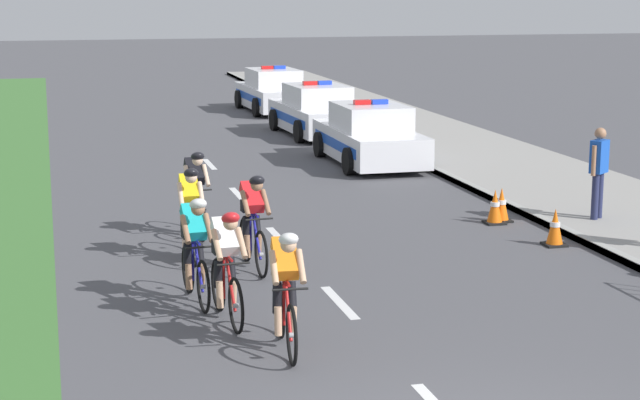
% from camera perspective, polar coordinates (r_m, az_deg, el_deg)
% --- Properties ---
extents(sidewalk_slab, '(3.89, 60.00, 0.12)m').
position_cam_1_polar(sidewalk_slab, '(24.98, 10.95, 1.38)').
color(sidewalk_slab, gray).
rests_on(sidewalk_slab, ground).
extents(kerb_edge, '(0.16, 60.00, 0.13)m').
position_cam_1_polar(kerb_edge, '(24.25, 6.96, 1.22)').
color(kerb_edge, '#9E9E99').
rests_on(kerb_edge, ground).
extents(lane_markings_centre, '(0.14, 21.60, 0.01)m').
position_cam_1_polar(lane_markings_centre, '(16.73, -0.77, -3.54)').
color(lane_markings_centre, white).
rests_on(lane_markings_centre, ground).
extents(cyclist_lead, '(0.44, 1.72, 1.56)m').
position_cam_1_polar(cyclist_lead, '(12.71, -1.84, -4.72)').
color(cyclist_lead, black).
rests_on(cyclist_lead, ground).
extents(cyclist_second, '(0.44, 1.72, 1.56)m').
position_cam_1_polar(cyclist_second, '(13.85, -5.00, -3.41)').
color(cyclist_second, black).
rests_on(cyclist_second, ground).
extents(cyclist_third, '(0.44, 1.72, 1.56)m').
position_cam_1_polar(cyclist_third, '(14.74, -6.68, -2.54)').
color(cyclist_third, black).
rests_on(cyclist_third, ground).
extents(cyclist_fourth, '(0.43, 1.72, 1.56)m').
position_cam_1_polar(cyclist_fourth, '(16.36, -3.58, -1.08)').
color(cyclist_fourth, black).
rests_on(cyclist_fourth, ground).
extents(cyclist_fifth, '(0.42, 1.72, 1.56)m').
position_cam_1_polar(cyclist_fifth, '(17.10, -6.94, -0.60)').
color(cyclist_fifth, black).
rests_on(cyclist_fifth, ground).
extents(cyclist_sixth, '(0.43, 1.72, 1.56)m').
position_cam_1_polar(cyclist_sixth, '(18.71, -6.66, 0.45)').
color(cyclist_sixth, black).
rests_on(cyclist_sixth, ground).
extents(police_car_nearest, '(2.01, 4.41, 1.59)m').
position_cam_1_polar(police_car_nearest, '(26.17, 2.65, 3.40)').
color(police_car_nearest, white).
rests_on(police_car_nearest, ground).
extents(police_car_second, '(2.16, 4.48, 1.59)m').
position_cam_1_polar(police_car_second, '(31.23, -0.20, 4.71)').
color(police_car_second, white).
rests_on(police_car_second, ground).
extents(police_car_third, '(2.14, 4.47, 1.59)m').
position_cam_1_polar(police_car_third, '(37.18, -2.52, 5.77)').
color(police_car_third, white).
rests_on(police_car_third, ground).
extents(traffic_cone_near, '(0.36, 0.36, 0.64)m').
position_cam_1_polar(traffic_cone_near, '(20.08, 9.65, -0.27)').
color(traffic_cone_near, black).
rests_on(traffic_cone_near, ground).
extents(traffic_cone_mid, '(0.36, 0.36, 0.64)m').
position_cam_1_polar(traffic_cone_mid, '(19.87, 9.31, -0.38)').
color(traffic_cone_mid, black).
rests_on(traffic_cone_mid, ground).
extents(traffic_cone_far, '(0.36, 0.36, 0.64)m').
position_cam_1_polar(traffic_cone_far, '(18.39, 12.41, -1.45)').
color(traffic_cone_far, black).
rests_on(traffic_cone_far, ground).
extents(spectator_back, '(0.47, 0.39, 1.68)m').
position_cam_1_polar(spectator_back, '(20.02, 14.64, 1.73)').
color(spectator_back, '#23284C').
rests_on(spectator_back, sidewalk_slab).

